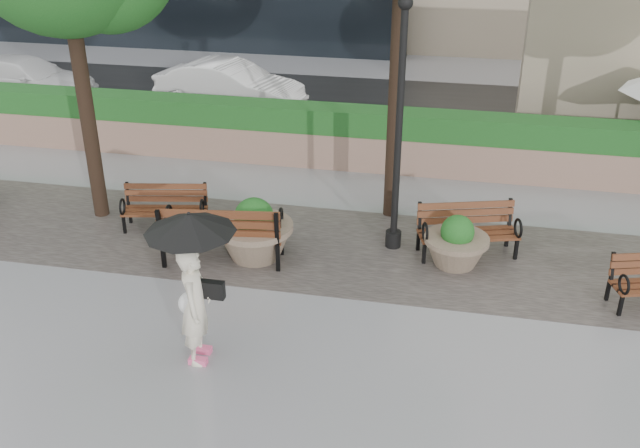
% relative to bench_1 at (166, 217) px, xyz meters
% --- Properties ---
extents(ground, '(100.00, 100.00, 0.00)m').
position_rel_bench_1_xyz_m(ground, '(2.12, -3.15, -0.25)').
color(ground, gray).
rests_on(ground, ground).
extents(cobble_strip, '(28.00, 3.20, 0.01)m').
position_rel_bench_1_xyz_m(cobble_strip, '(2.12, -0.15, -0.24)').
color(cobble_strip, '#383330').
rests_on(cobble_strip, ground).
extents(hedge_wall, '(24.00, 0.80, 1.35)m').
position_rel_bench_1_xyz_m(hedge_wall, '(2.12, 3.85, 0.42)').
color(hedge_wall, '#906D5D').
rests_on(hedge_wall, ground).
extents(asphalt_street, '(40.00, 7.00, 0.00)m').
position_rel_bench_1_xyz_m(asphalt_street, '(2.12, 7.85, -0.24)').
color(asphalt_street, black).
rests_on(asphalt_street, ground).
extents(bench_1, '(1.63, 0.89, 0.83)m').
position_rel_bench_1_xyz_m(bench_1, '(0.00, 0.00, 0.00)').
color(bench_1, brown).
rests_on(bench_1, ground).
extents(bench_2, '(2.14, 1.09, 1.10)m').
position_rel_bench_1_xyz_m(bench_2, '(1.46, -0.98, 0.08)').
color(bench_2, brown).
rests_on(bench_2, ground).
extents(bench_3, '(1.81, 1.14, 0.91)m').
position_rel_bench_1_xyz_m(bench_3, '(5.56, 0.10, 0.03)').
color(bench_3, brown).
rests_on(bench_3, ground).
extents(planter_left, '(1.33, 1.33, 1.12)m').
position_rel_bench_1_xyz_m(planter_left, '(1.96, -0.72, 0.19)').
color(planter_left, '#7F6B56').
rests_on(planter_left, ground).
extents(planter_right, '(1.10, 1.10, 0.92)m').
position_rel_bench_1_xyz_m(planter_right, '(5.38, -0.29, 0.11)').
color(planter_right, '#7F6B56').
rests_on(planter_right, ground).
extents(lamppost, '(0.28, 0.28, 4.37)m').
position_rel_bench_1_xyz_m(lamppost, '(4.27, 0.15, 1.69)').
color(lamppost, black).
rests_on(lamppost, ground).
extents(car_left, '(4.28, 1.84, 1.23)m').
position_rel_bench_1_xyz_m(car_left, '(-7.18, 7.03, 0.37)').
color(car_left, white).
rests_on(car_left, ground).
extents(car_right, '(4.34, 2.19, 1.36)m').
position_rel_bench_1_xyz_m(car_right, '(-1.07, 7.22, 0.44)').
color(car_right, white).
rests_on(car_right, ground).
extents(pedestrian, '(1.19, 1.19, 2.19)m').
position_rel_bench_1_xyz_m(pedestrian, '(2.00, -3.61, 1.09)').
color(pedestrian, '#F0E5C9').
rests_on(pedestrian, ground).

